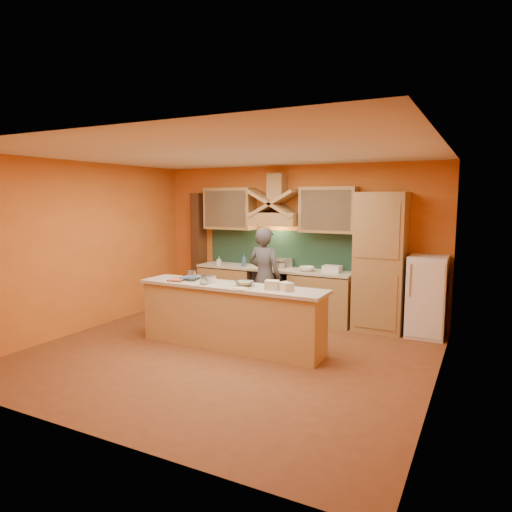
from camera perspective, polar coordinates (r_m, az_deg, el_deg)
The scene contains 36 objects.
floor at distance 6.64m, azimuth -3.67°, elevation -12.15°, with size 5.50×5.00×0.01m, color brown.
ceiling at distance 6.29m, azimuth -3.88°, elevation 12.68°, with size 5.50×5.00×0.01m, color white.
wall_back at distance 8.54m, azimuth 4.87°, elevation 1.83°, with size 5.50×0.02×2.80m, color orange.
wall_front at distance 4.39m, azimuth -20.81°, elevation -3.78°, with size 5.50×0.02×2.80m, color orange.
wall_left at distance 8.07m, azimuth -20.78°, elevation 1.07°, with size 0.02×5.00×2.80m, color orange.
wall_right at distance 5.45m, azimuth 21.91°, elevation -1.75°, with size 0.02×5.00×2.80m, color orange.
base_cabinet_left at distance 8.97m, azimuth -3.36°, elevation -4.16°, with size 1.10×0.60×0.86m, color #AA824E.
base_cabinet_right at distance 8.19m, azimuth 8.23°, elevation -5.33°, with size 1.10×0.60×0.86m, color #AA824E.
counter_top at distance 8.45m, azimuth 2.18°, elevation -1.63°, with size 3.00×0.62×0.04m, color beige.
stove at distance 8.53m, azimuth 2.17°, elevation -4.61°, with size 0.60×0.58×0.90m, color black.
backsplash at distance 8.66m, azimuth 2.99°, elevation 0.92°, with size 3.00×0.03×0.70m, color #173327.
range_hood at distance 8.40m, azimuth 2.35°, elevation 4.63°, with size 0.92×0.50×0.24m, color #AA824E.
hood_chimney at distance 8.49m, azimuth 2.66°, elevation 8.58°, with size 0.30×0.30×0.50m, color #AA824E.
upper_cabinet_left at distance 8.93m, azimuth -3.31°, elevation 5.94°, with size 1.00×0.35×0.80m, color #AA824E.
upper_cabinet_right at distance 8.10m, azimuth 9.05°, elevation 5.73°, with size 1.00×0.35×0.80m, color #AA824E.
pantry_column at distance 7.80m, azimuth 15.29°, elevation -0.76°, with size 0.80×0.60×2.30m, color #AA824E.
fridge at distance 7.77m, azimuth 20.60°, elevation -4.75°, with size 0.58×0.60×1.30m, color white.
trim_column_left at distance 9.40m, azimuth -7.13°, elevation 0.77°, with size 0.20×0.30×2.30m, color #472816.
island_body at distance 6.80m, azimuth -3.12°, elevation -7.78°, with size 2.80×0.55×0.88m, color tan.
island_top at distance 6.69m, azimuth -3.15°, elevation -3.81°, with size 2.90×0.62×0.05m, color beige.
person at distance 7.89m, azimuth 1.08°, elevation -2.57°, with size 0.62×0.41×1.71m, color #4C4C51.
pot_large at distance 8.37m, azimuth 1.53°, elevation -1.21°, with size 0.26×0.26×0.14m, color #BCBBC3.
pot_small at distance 8.45m, azimuth 3.02°, elevation -1.19°, with size 0.18×0.18×0.13m, color silver.
soap_bottle_a at distance 8.78m, azimuth -4.66°, elevation -0.63°, with size 0.08×0.08×0.17m, color silver.
soap_bottle_b at distance 8.59m, azimuth -1.54°, elevation -0.56°, with size 0.09×0.09×0.23m, color #365896.
bowl_back at distance 8.10m, azimuth 6.35°, elevation -1.61°, with size 0.26×0.26×0.08m, color white.
dish_rack at distance 8.08m, azimuth 9.50°, elevation -1.59°, with size 0.31×0.24×0.11m, color white.
book_lower at distance 7.18m, azimuth -10.65°, elevation -2.85°, with size 0.23×0.30×0.03m, color #C46146.
book_upper at distance 7.25m, azimuth -8.81°, elevation -2.55°, with size 0.24×0.33×0.02m, color #456697.
jar_large at distance 7.03m, azimuth -8.01°, elevation -2.47°, with size 0.13×0.13×0.16m, color silver.
jar_small at distance 6.74m, azimuth -6.56°, elevation -3.00°, with size 0.11×0.11×0.13m, color silver.
kitchen_scale at distance 6.84m, azimuth -5.63°, elevation -2.93°, with size 0.13×0.13×0.11m, color white.
mixing_bowl at distance 6.59m, azimuth -1.47°, elevation -3.47°, with size 0.27×0.27×0.07m, color silver.
cloth at distance 6.37m, azimuth -1.82°, elevation -4.07°, with size 0.22×0.16×0.01m, color beige.
grocery_bag_a at distance 6.34m, azimuth 2.01°, elevation -3.63°, with size 0.19×0.15×0.12m, color beige.
grocery_bag_b at distance 6.25m, azimuth 3.76°, elevation -3.83°, with size 0.19×0.15×0.12m, color beige.
Camera 1 is at (3.22, -5.37, 2.20)m, focal length 32.00 mm.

